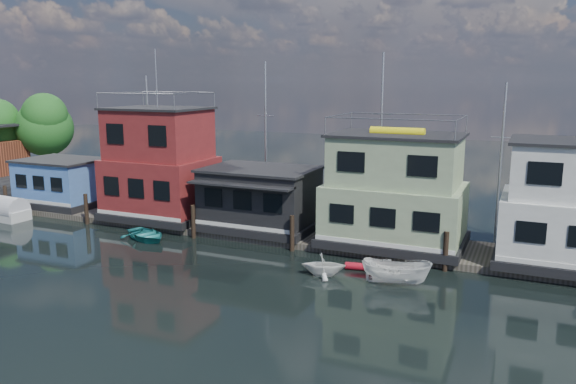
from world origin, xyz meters
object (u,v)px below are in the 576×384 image
at_px(tarp_runabout, 0,209).
at_px(houseboat_dark, 260,198).
at_px(motorboat, 396,272).
at_px(red_kayak, 371,268).
at_px(dinghy_teal, 146,235).
at_px(dinghy_white, 324,265).
at_px(houseboat_blue, 62,182).
at_px(houseboat_green, 395,192).
at_px(houseboat_red, 160,166).

bearing_deg(tarp_runabout, houseboat_dark, 15.05).
xyz_separation_m(houseboat_dark, motorboat, (10.56, -5.91, -1.74)).
xyz_separation_m(red_kayak, dinghy_teal, (-14.88, 0.03, 0.16)).
bearing_deg(houseboat_dark, dinghy_white, -42.16).
distance_m(houseboat_blue, houseboat_dark, 17.50).
bearing_deg(houseboat_dark, tarp_runabout, -168.14).
distance_m(houseboat_blue, motorboat, 28.72).
bearing_deg(houseboat_green, red_kayak, -91.86).
bearing_deg(tarp_runabout, red_kayak, 2.53).
relative_size(houseboat_dark, houseboat_green, 0.88).
height_order(houseboat_red, dinghy_white, houseboat_red).
relative_size(houseboat_red, dinghy_white, 5.13).
bearing_deg(motorboat, houseboat_green, 9.54).
xyz_separation_m(houseboat_blue, dinghy_white, (24.25, -6.13, -1.60)).
relative_size(red_kayak, tarp_runabout, 0.59).
xyz_separation_m(dinghy_teal, tarp_runabout, (-13.54, 0.29, 0.33)).
distance_m(houseboat_red, dinghy_teal, 6.12).
bearing_deg(dinghy_teal, houseboat_blue, 91.97).
xyz_separation_m(houseboat_dark, tarp_runabout, (-19.57, -4.11, -1.72)).
height_order(houseboat_red, tarp_runabout, houseboat_red).
xyz_separation_m(houseboat_blue, dinghy_teal, (11.47, -4.42, -1.84)).
height_order(houseboat_green, dinghy_teal, houseboat_green).
height_order(houseboat_blue, tarp_runabout, houseboat_blue).
xyz_separation_m(houseboat_blue, tarp_runabout, (-2.07, -4.13, -1.51)).
xyz_separation_m(houseboat_blue, motorboat, (28.06, -5.93, -1.53)).
height_order(houseboat_red, houseboat_dark, houseboat_red).
xyz_separation_m(dinghy_white, dinghy_teal, (-12.78, 1.70, -0.24)).
bearing_deg(houseboat_blue, houseboat_green, 0.00).
relative_size(houseboat_red, dinghy_teal, 3.36).
xyz_separation_m(houseboat_dark, red_kayak, (8.86, -4.44, -2.21)).
distance_m(red_kayak, tarp_runabout, 28.43).
bearing_deg(houseboat_blue, dinghy_white, -14.18).
distance_m(houseboat_dark, houseboat_green, 9.07).
distance_m(houseboat_red, houseboat_green, 17.01).
bearing_deg(houseboat_green, tarp_runabout, -171.78).
bearing_deg(houseboat_red, red_kayak, -14.81).
height_order(houseboat_dark, red_kayak, houseboat_dark).
distance_m(houseboat_green, dinghy_teal, 15.99).
bearing_deg(motorboat, houseboat_dark, 55.59).
distance_m(dinghy_teal, tarp_runabout, 13.55).
bearing_deg(houseboat_dark, houseboat_blue, 179.94).
bearing_deg(dinghy_white, red_kayak, -68.72).
xyz_separation_m(houseboat_red, motorboat, (18.56, -5.93, -3.43)).
height_order(houseboat_blue, dinghy_teal, houseboat_blue).
bearing_deg(houseboat_blue, dinghy_teal, -21.09).
xyz_separation_m(houseboat_blue, red_kayak, (26.36, -4.46, -2.00)).
distance_m(houseboat_red, houseboat_dark, 8.18).
relative_size(houseboat_blue, houseboat_green, 0.76).
distance_m(houseboat_green, red_kayak, 5.57).
bearing_deg(dinghy_teal, dinghy_white, -74.54).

